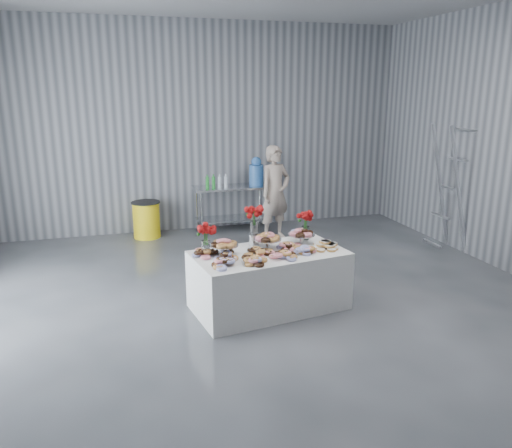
{
  "coord_description": "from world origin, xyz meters",
  "views": [
    {
      "loc": [
        -1.75,
        -5.24,
        2.74
      ],
      "look_at": [
        0.0,
        0.81,
        1.03
      ],
      "focal_mm": 35.0,
      "sensor_mm": 36.0,
      "label": 1
    }
  ],
  "objects_px": {
    "prep_table": "(232,200)",
    "person": "(275,193)",
    "display_table": "(269,280)",
    "water_jug": "(256,172)",
    "stepladder": "(449,188)",
    "trash_barrel": "(147,220)"
  },
  "relations": [
    {
      "from": "display_table",
      "to": "stepladder",
      "type": "xyz_separation_m",
      "value": [
        3.68,
        1.44,
        0.73
      ]
    },
    {
      "from": "prep_table",
      "to": "water_jug",
      "type": "relative_size",
      "value": 2.71
    },
    {
      "from": "display_table",
      "to": "water_jug",
      "type": "xyz_separation_m",
      "value": [
        0.9,
        3.66,
        0.77
      ]
    },
    {
      "from": "water_jug",
      "to": "trash_barrel",
      "type": "distance_m",
      "value": 2.31
    },
    {
      "from": "person",
      "to": "water_jug",
      "type": "bearing_deg",
      "value": 81.13
    },
    {
      "from": "prep_table",
      "to": "person",
      "type": "height_order",
      "value": "person"
    },
    {
      "from": "trash_barrel",
      "to": "stepladder",
      "type": "bearing_deg",
      "value": -24.12
    },
    {
      "from": "person",
      "to": "trash_barrel",
      "type": "distance_m",
      "value": 2.49
    },
    {
      "from": "person",
      "to": "prep_table",
      "type": "bearing_deg",
      "value": 110.83
    },
    {
      "from": "water_jug",
      "to": "stepladder",
      "type": "bearing_deg",
      "value": -38.51
    },
    {
      "from": "display_table",
      "to": "trash_barrel",
      "type": "relative_size",
      "value": 2.75
    },
    {
      "from": "display_table",
      "to": "trash_barrel",
      "type": "bearing_deg",
      "value": 109.13
    },
    {
      "from": "trash_barrel",
      "to": "stepladder",
      "type": "height_order",
      "value": "stepladder"
    },
    {
      "from": "person",
      "to": "stepladder",
      "type": "relative_size",
      "value": 0.79
    },
    {
      "from": "water_jug",
      "to": "stepladder",
      "type": "relative_size",
      "value": 0.25
    },
    {
      "from": "display_table",
      "to": "person",
      "type": "height_order",
      "value": "person"
    },
    {
      "from": "display_table",
      "to": "prep_table",
      "type": "distance_m",
      "value": 3.69
    },
    {
      "from": "water_jug",
      "to": "trash_barrel",
      "type": "bearing_deg",
      "value": 180.0
    },
    {
      "from": "water_jug",
      "to": "prep_table",
      "type": "bearing_deg",
      "value": 180.0
    },
    {
      "from": "person",
      "to": "trash_barrel",
      "type": "height_order",
      "value": "person"
    },
    {
      "from": "trash_barrel",
      "to": "person",
      "type": "bearing_deg",
      "value": -17.96
    },
    {
      "from": "trash_barrel",
      "to": "stepladder",
      "type": "xyz_separation_m",
      "value": [
        4.95,
        -2.22,
        0.76
      ]
    }
  ]
}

